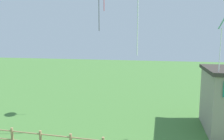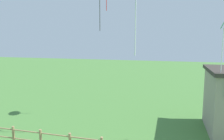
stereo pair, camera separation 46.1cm
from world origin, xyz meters
TOP-DOWN VIEW (x-y plane):
  - kite_green_diamond at (5.96, 10.18)m, footprint 0.41×0.60m

SIDE VIEW (x-z plane):
  - kite_green_diamond at x=5.96m, z-range 4.75..7.99m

